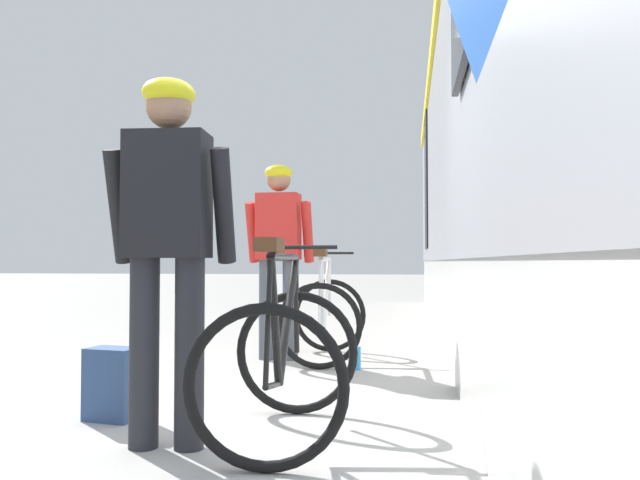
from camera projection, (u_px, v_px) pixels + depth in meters
The scene contains 7 objects.
ground_plane at pixel (203, 424), 3.41m from camera, with size 80.00×80.00×0.00m, color #A09E99.
cyclist_near_in_red at pixel (279, 243), 5.69m from camera, with size 0.62×0.32×1.76m.
cyclist_far_in_dark at pixel (168, 226), 3.00m from camera, with size 0.63×0.33×1.76m.
bicycle_near_white at pixel (325, 315), 5.64m from camera, with size 0.76×1.10×0.99m.
bicycle_far_black at pixel (283, 358), 3.13m from camera, with size 0.76×1.10×0.99m.
backpack_on_platform at pixel (113, 384), 3.50m from camera, with size 0.28×0.18×0.40m, color navy.
water_bottle_near_the_bikes at pixel (357, 358), 5.11m from camera, with size 0.06×0.06×0.19m, color #338CCC.
Camera 1 is at (1.12, -3.32, 0.88)m, focal length 35.26 mm.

